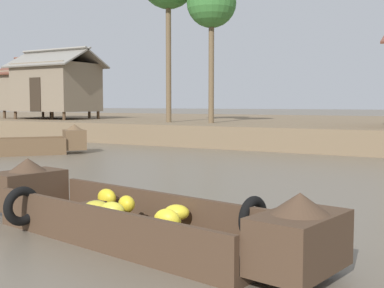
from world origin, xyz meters
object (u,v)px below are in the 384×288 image
(stilt_house_mid_left, at_px, (56,86))
(palm_tree_far, at_px, (211,4))
(banana_boat, at_px, (131,216))
(stilt_house_left, at_px, (47,90))

(stilt_house_mid_left, relative_size, palm_tree_far, 0.76)
(banana_boat, relative_size, stilt_house_left, 1.07)
(stilt_house_left, height_order, stilt_house_mid_left, stilt_house_mid_left)
(stilt_house_left, height_order, palm_tree_far, palm_tree_far)
(banana_boat, xyz_separation_m, stilt_house_mid_left, (-16.97, 15.16, 2.36))
(palm_tree_far, bearing_deg, stilt_house_left, 172.95)
(stilt_house_mid_left, height_order, palm_tree_far, palm_tree_far)
(banana_boat, distance_m, stilt_house_mid_left, 22.88)
(stilt_house_mid_left, distance_m, palm_tree_far, 10.65)
(banana_boat, height_order, palm_tree_far, palm_tree_far)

